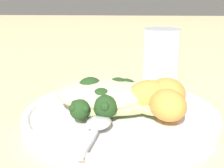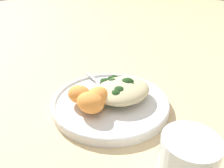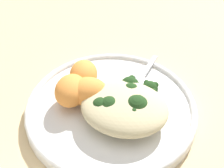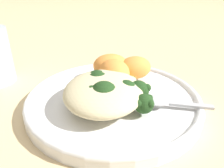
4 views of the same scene
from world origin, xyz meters
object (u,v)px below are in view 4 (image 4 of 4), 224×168
Objects in this scene: sweet_potato_chunk_0 at (135,68)px; quinoa_mound at (103,91)px; plate at (115,99)px; sweet_potato_chunk_1 at (111,66)px; sweet_potato_chunk_2 at (114,72)px; broccoli_stalk_4 at (125,90)px; broccoli_stalk_0 at (100,80)px; broccoli_stalk_2 at (101,83)px; broccoli_stalk_3 at (108,93)px; broccoli_stalk_6 at (134,88)px; spoon at (160,101)px; broccoli_stalk_1 at (102,83)px; broccoli_stalk_5 at (137,97)px.

quinoa_mound is at bearing 149.46° from sweet_potato_chunk_0.
plate is 4.32× the size of sweet_potato_chunk_1.
sweet_potato_chunk_2 reaches higher than quinoa_mound.
broccoli_stalk_0 is at bearing -125.63° from broccoli_stalk_4.
broccoli_stalk_2 reaches higher than broccoli_stalk_0.
broccoli_stalk_3 reaches higher than broccoli_stalk_4.
quinoa_mound is 0.04m from broccoli_stalk_4.
broccoli_stalk_6 is 0.89× the size of spoon.
plate is 0.08m from sweet_potato_chunk_0.
broccoli_stalk_3 is (-0.03, -0.01, 0.00)m from broccoli_stalk_1.
plate is 2.50× the size of broccoli_stalk_5.
broccoli_stalk_2 is at bearing -136.86° from broccoli_stalk_3.
sweet_potato_chunk_0 is at bearing -171.64° from broccoli_stalk_1.
broccoli_stalk_4 reaches higher than spoon.
broccoli_stalk_5 is at bearing -169.89° from spoon.
sweet_potato_chunk_1 reaches higher than broccoli_stalk_0.
broccoli_stalk_3 is 0.05m from broccoli_stalk_6.
broccoli_stalk_4 is (-0.01, -0.04, -0.00)m from broccoli_stalk_2.
sweet_potato_chunk_0 reaches higher than quinoa_mound.
broccoli_stalk_6 is (0.02, 0.00, 0.00)m from broccoli_stalk_5.
broccoli_stalk_1 is at bearing -116.57° from broccoli_stalk_4.
broccoli_stalk_0 is 0.06m from sweet_potato_chunk_1.
broccoli_stalk_4 is 0.05m from spoon.
sweet_potato_chunk_1 is (0.08, 0.03, 0.01)m from broccoli_stalk_4.
broccoli_stalk_5 is (-0.03, -0.05, -0.01)m from broccoli_stalk_1.
sweet_potato_chunk_2 reaches higher than plate.
broccoli_stalk_4 is 1.72× the size of sweet_potato_chunk_0.
broccoli_stalk_2 is (-0.01, -0.00, 0.00)m from broccoli_stalk_0.
broccoli_stalk_6 is at bearing 172.55° from broccoli_stalk_5.
sweet_potato_chunk_1 is (0.07, 0.01, 0.03)m from plate.
broccoli_stalk_0 is 0.86× the size of broccoli_stalk_6.
broccoli_stalk_2 is 0.65× the size of broccoli_stalk_5.
sweet_potato_chunk_2 is at bearing -165.63° from broccoli_stalk_6.
broccoli_stalk_5 is at bearing 120.48° from broccoli_stalk_0.
sweet_potato_chunk_0 is (0.07, -0.01, 0.01)m from broccoli_stalk_6.
broccoli_stalk_4 is 0.02m from broccoli_stalk_6.
broccoli_stalk_6 is at bearing -65.14° from quinoa_mound.
broccoli_stalk_0 is 0.68× the size of broccoli_stalk_3.
broccoli_stalk_4 is 1.54× the size of sweet_potato_chunk_1.
broccoli_stalk_3 is 0.08m from spoon.
quinoa_mound is 1.38× the size of broccoli_stalk_4.
sweet_potato_chunk_1 reaches higher than sweet_potato_chunk_0.
broccoli_stalk_0 is 1.43× the size of sweet_potato_chunk_0.
broccoli_stalk_0 is at bearing -142.29° from broccoli_stalk_5.
spoon is at bearing -160.17° from sweet_potato_chunk_0.
broccoli_stalk_5 is 0.02m from broccoli_stalk_6.
broccoli_stalk_1 is 0.81× the size of broccoli_stalk_5.
broccoli_stalk_6 is at bearing -151.07° from sweet_potato_chunk_1.
broccoli_stalk_4 is at bearing 166.13° from sweet_potato_chunk_0.
plate is 3.08× the size of broccoli_stalk_1.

